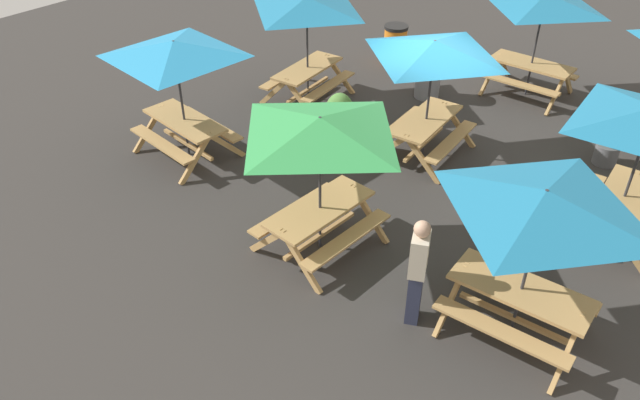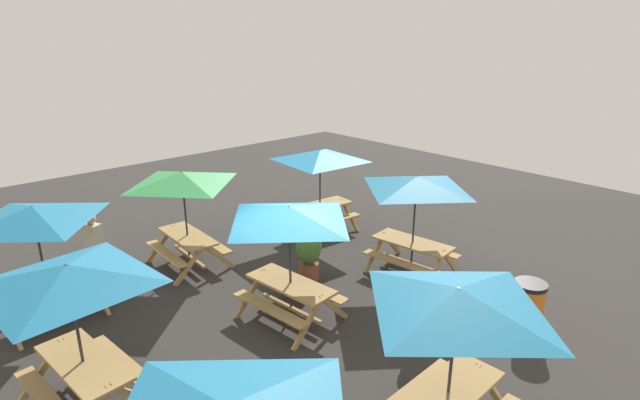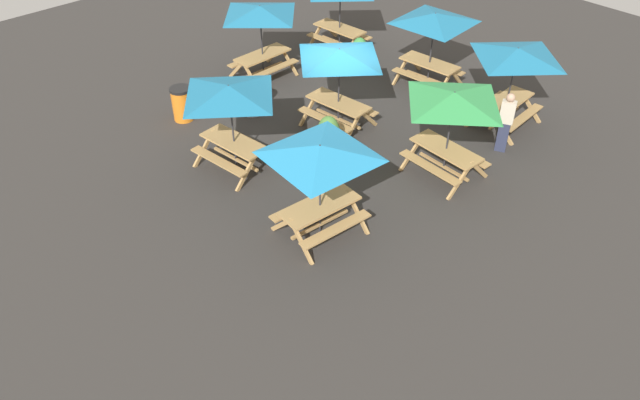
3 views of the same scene
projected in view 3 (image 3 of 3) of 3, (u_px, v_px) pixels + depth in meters
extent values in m
plane|color=#33302D|center=(337.00, 122.00, 17.61)|extent=(27.71, 27.71, 0.00)
cube|color=tan|center=(320.00, 206.00, 13.44)|extent=(0.86, 1.85, 0.05)
cube|color=tan|center=(305.00, 204.00, 13.96)|extent=(0.42, 1.82, 0.04)
cube|color=tan|center=(336.00, 229.00, 13.28)|extent=(0.42, 1.82, 0.04)
cube|color=tan|center=(337.00, 197.00, 14.28)|extent=(0.80, 0.13, 0.81)
cube|color=tan|center=(358.00, 213.00, 13.83)|extent=(0.80, 0.13, 0.81)
cube|color=tan|center=(281.00, 225.00, 13.52)|extent=(0.80, 0.13, 0.81)
cube|color=tan|center=(302.00, 242.00, 13.07)|extent=(0.80, 0.13, 0.81)
cube|color=tan|center=(320.00, 224.00, 13.77)|extent=(0.21, 1.56, 0.06)
cylinder|color=#2D2D33|center=(320.00, 191.00, 13.19)|extent=(0.04, 0.04, 2.30)
pyramid|color=#268CC6|center=(320.00, 151.00, 12.57)|extent=(2.82, 2.82, 0.28)
cube|color=tan|center=(263.00, 55.00, 19.37)|extent=(0.75, 1.82, 0.05)
cube|color=tan|center=(252.00, 58.00, 19.86)|extent=(0.31, 1.81, 0.04)
cube|color=tan|center=(275.00, 69.00, 19.24)|extent=(0.31, 1.81, 0.04)
cube|color=tan|center=(274.00, 55.00, 20.24)|extent=(0.80, 0.08, 0.81)
cube|color=tan|center=(289.00, 62.00, 19.83)|extent=(0.80, 0.08, 0.81)
cube|color=tan|center=(237.00, 70.00, 19.37)|extent=(0.80, 0.08, 0.81)
cube|color=tan|center=(252.00, 78.00, 18.96)|extent=(0.80, 0.08, 0.81)
cube|color=tan|center=(264.00, 70.00, 19.69)|extent=(0.12, 1.56, 0.06)
cylinder|color=#2D2D33|center=(262.00, 42.00, 19.12)|extent=(0.04, 0.04, 2.30)
pyramid|color=teal|center=(260.00, 10.00, 18.50)|extent=(2.06, 2.06, 0.28)
cube|color=tan|center=(446.00, 149.00, 15.19)|extent=(1.83, 0.79, 0.05)
cube|color=tan|center=(459.00, 151.00, 15.65)|extent=(1.81, 0.35, 0.04)
cube|color=tan|center=(430.00, 167.00, 15.09)|extent=(1.81, 0.35, 0.04)
cube|color=tan|center=(479.00, 170.00, 15.14)|extent=(0.10, 0.80, 0.81)
cube|color=tan|center=(460.00, 182.00, 14.76)|extent=(0.10, 0.80, 0.81)
cube|color=tan|center=(431.00, 143.00, 16.07)|extent=(0.10, 0.80, 0.81)
cube|color=tan|center=(411.00, 154.00, 15.70)|extent=(0.10, 0.80, 0.81)
cube|color=tan|center=(444.00, 167.00, 15.51)|extent=(1.56, 0.15, 0.06)
cylinder|color=#2D2D33|center=(448.00, 135.00, 14.94)|extent=(0.04, 0.04, 2.30)
pyramid|color=green|center=(454.00, 97.00, 14.31)|extent=(2.10, 2.10, 0.28)
cube|color=tan|center=(430.00, 63.00, 18.92)|extent=(1.86, 0.86, 0.05)
cube|color=tan|center=(438.00, 66.00, 19.42)|extent=(1.82, 0.42, 0.04)
cube|color=tan|center=(418.00, 78.00, 18.77)|extent=(1.82, 0.42, 0.04)
cube|color=tan|center=(457.00, 78.00, 18.96)|extent=(0.13, 0.80, 0.81)
cube|color=tan|center=(443.00, 86.00, 18.53)|extent=(0.13, 0.80, 0.81)
cube|color=tan|center=(414.00, 63.00, 19.77)|extent=(0.13, 0.80, 0.81)
cube|color=tan|center=(401.00, 70.00, 19.34)|extent=(0.13, 0.80, 0.81)
cube|color=tan|center=(428.00, 78.00, 19.24)|extent=(1.56, 0.21, 0.06)
cylinder|color=#2D2D33|center=(431.00, 50.00, 18.67)|extent=(0.04, 0.04, 2.30)
pyramid|color=teal|center=(435.00, 18.00, 18.04)|extent=(2.82, 2.82, 0.28)
cube|color=tan|center=(340.00, 28.00, 21.00)|extent=(1.84, 0.82, 0.05)
cube|color=tan|center=(350.00, 32.00, 21.49)|extent=(1.81, 0.39, 0.04)
cube|color=tan|center=(329.00, 41.00, 20.86)|extent=(1.81, 0.39, 0.04)
cube|color=tan|center=(364.00, 42.00, 21.02)|extent=(0.12, 0.80, 0.81)
cube|color=tan|center=(350.00, 48.00, 20.60)|extent=(0.12, 0.80, 0.81)
cube|color=tan|center=(330.00, 29.00, 21.85)|extent=(0.12, 0.80, 0.81)
cube|color=tan|center=(315.00, 35.00, 21.43)|extent=(0.12, 0.80, 0.81)
cube|color=tan|center=(339.00, 43.00, 21.32)|extent=(1.56, 0.18, 0.06)
cylinder|color=#2D2D33|center=(340.00, 16.00, 20.74)|extent=(0.04, 0.04, 2.30)
cube|color=tan|center=(507.00, 101.00, 17.06)|extent=(0.83, 1.85, 0.05)
cube|color=tan|center=(488.00, 104.00, 17.53)|extent=(0.39, 1.81, 0.04)
cube|color=tan|center=(523.00, 117.00, 16.94)|extent=(0.39, 1.81, 0.04)
cube|color=tan|center=(507.00, 99.00, 17.93)|extent=(0.80, 0.12, 0.81)
cube|color=tan|center=(530.00, 107.00, 17.54)|extent=(0.80, 0.12, 0.81)
cube|color=tan|center=(478.00, 119.00, 17.03)|extent=(0.80, 0.12, 0.81)
cube|color=tan|center=(502.00, 129.00, 16.64)|extent=(0.80, 0.12, 0.81)
cube|color=tan|center=(504.00, 118.00, 17.38)|extent=(0.18, 1.56, 0.06)
cylinder|color=#2D2D33|center=(510.00, 88.00, 16.80)|extent=(0.04, 0.04, 2.30)
pyramid|color=teal|center=(517.00, 53.00, 16.18)|extent=(2.14, 2.14, 0.28)
cube|color=tan|center=(338.00, 102.00, 17.01)|extent=(1.86, 0.87, 0.05)
cube|color=tan|center=(351.00, 104.00, 17.52)|extent=(1.82, 0.43, 0.04)
cube|color=tan|center=(325.00, 119.00, 16.87)|extent=(1.82, 0.43, 0.04)
cube|color=tan|center=(369.00, 118.00, 17.05)|extent=(0.14, 0.80, 0.81)
cube|color=tan|center=(352.00, 129.00, 16.62)|extent=(0.14, 0.80, 0.81)
cube|color=tan|center=(325.00, 100.00, 17.86)|extent=(0.14, 0.80, 0.81)
cube|color=tan|center=(308.00, 110.00, 17.43)|extent=(0.14, 0.80, 0.81)
cube|color=tan|center=(338.00, 119.00, 17.33)|extent=(1.56, 0.22, 0.06)
cylinder|color=#2D2D33|center=(339.00, 89.00, 16.76)|extent=(0.04, 0.04, 2.30)
pyramid|color=teal|center=(339.00, 54.00, 16.14)|extent=(2.19, 2.19, 0.28)
cube|color=tan|center=(234.00, 142.00, 15.45)|extent=(1.87, 0.90, 0.05)
cube|color=tan|center=(251.00, 142.00, 15.96)|extent=(1.82, 0.46, 0.04)
cube|color=tan|center=(219.00, 161.00, 15.30)|extent=(1.82, 0.46, 0.04)
cube|color=tan|center=(268.00, 159.00, 15.50)|extent=(0.15, 0.80, 0.81)
cube|color=tan|center=(247.00, 172.00, 15.06)|extent=(0.15, 0.80, 0.81)
cube|color=tan|center=(225.00, 137.00, 16.29)|extent=(0.15, 0.80, 0.81)
cube|color=tan|center=(204.00, 149.00, 15.85)|extent=(0.15, 0.80, 0.81)
cube|color=tan|center=(236.00, 159.00, 15.77)|extent=(1.56, 0.24, 0.06)
cylinder|color=#2D2D33|center=(233.00, 128.00, 15.19)|extent=(0.04, 0.04, 2.30)
pyramid|color=teal|center=(229.00, 91.00, 14.57)|extent=(2.21, 2.21, 0.28)
cylinder|color=gray|center=(252.00, 99.00, 17.74)|extent=(0.56, 0.56, 0.90)
cylinder|color=black|center=(251.00, 84.00, 17.44)|extent=(0.59, 0.59, 0.08)
cylinder|color=orange|center=(182.00, 105.00, 17.48)|extent=(0.56, 0.56, 0.90)
cylinder|color=black|center=(180.00, 89.00, 17.18)|extent=(0.59, 0.59, 0.08)
cylinder|color=#59595B|center=(359.00, 66.00, 19.98)|extent=(0.44, 0.44, 0.40)
ellipsoid|color=#3D8C42|center=(359.00, 49.00, 19.62)|extent=(0.50, 0.50, 0.74)
cylinder|color=#935138|center=(328.00, 152.00, 16.07)|extent=(0.44, 0.44, 0.40)
ellipsoid|color=#4C7F38|center=(328.00, 131.00, 15.70)|extent=(0.57, 0.57, 0.83)
cube|color=#2D334C|center=(503.00, 136.00, 16.24)|extent=(0.33, 0.28, 0.85)
cube|color=beige|center=(508.00, 112.00, 15.79)|extent=(0.42, 0.35, 0.60)
sphere|color=tan|center=(511.00, 98.00, 15.54)|extent=(0.22, 0.22, 0.22)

